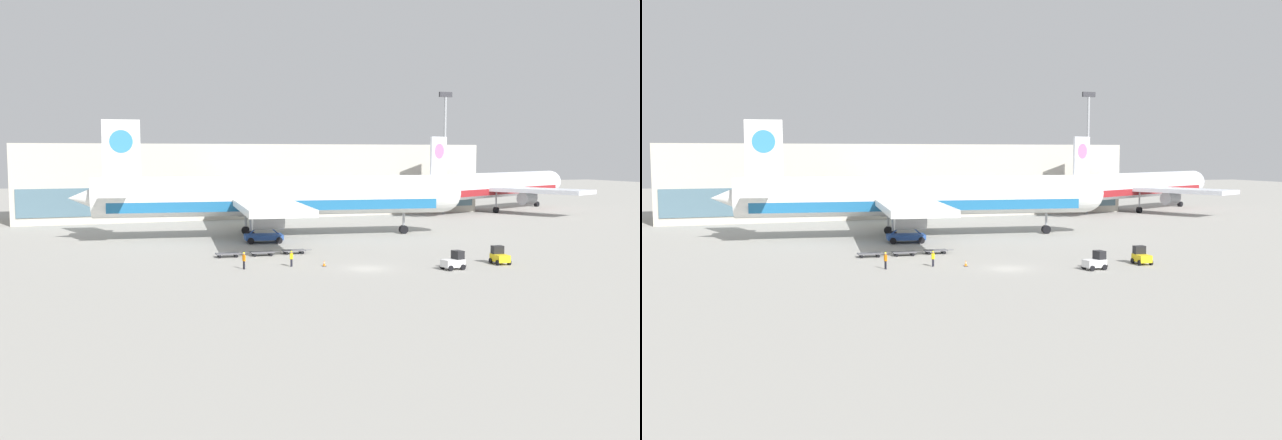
% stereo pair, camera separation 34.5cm
% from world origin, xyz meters
% --- Properties ---
extents(ground_plane, '(400.00, 400.00, 0.00)m').
position_xyz_m(ground_plane, '(0.00, 0.00, 0.00)').
color(ground_plane, '#9E9B93').
extents(terminal_building, '(90.00, 18.20, 14.00)m').
position_xyz_m(terminal_building, '(6.06, 68.86, 6.99)').
color(terminal_building, '#BCB7A8').
rests_on(terminal_building, ground_plane).
extents(light_mast, '(2.80, 0.50, 24.55)m').
position_xyz_m(light_mast, '(42.57, 58.19, 14.13)').
color(light_mast, '#9EA0A5').
rests_on(light_mast, ground_plane).
extents(airplane_main, '(57.88, 48.65, 17.00)m').
position_xyz_m(airplane_main, '(-1.70, 31.45, 5.84)').
color(airplane_main, white).
rests_on(airplane_main, ground_plane).
extents(airplane_distant, '(49.41, 42.80, 15.45)m').
position_xyz_m(airplane_distant, '(55.40, 60.24, 5.31)').
color(airplane_distant, silver).
rests_on(airplane_distant, ground_plane).
extents(scissor_lift_loader, '(5.57, 3.99, 5.23)m').
position_xyz_m(scissor_lift_loader, '(-4.52, 25.27, 2.00)').
color(scissor_lift_loader, '#284C99').
rests_on(scissor_lift_loader, ground_plane).
extents(baggage_tug_foreground, '(2.60, 1.90, 2.00)m').
position_xyz_m(baggage_tug_foreground, '(8.49, -3.64, 0.88)').
color(baggage_tug_foreground, silver).
rests_on(baggage_tug_foreground, ground_plane).
extents(baggage_tug_mid, '(1.87, 2.59, 2.00)m').
position_xyz_m(baggage_tug_mid, '(15.19, -2.05, 0.88)').
color(baggage_tug_mid, yellow).
rests_on(baggage_tug_mid, ground_plane).
extents(baggage_dolly_lead, '(3.74, 1.68, 0.48)m').
position_xyz_m(baggage_dolly_lead, '(-12.23, 13.39, 0.39)').
color(baggage_dolly_lead, '#56565B').
rests_on(baggage_dolly_lead, ground_plane).
extents(baggage_dolly_second, '(3.74, 1.68, 0.48)m').
position_xyz_m(baggage_dolly_second, '(-8.04, 13.15, 0.39)').
color(baggage_dolly_second, '#56565B').
rests_on(baggage_dolly_second, ground_plane).
extents(baggage_dolly_third, '(3.74, 1.68, 0.48)m').
position_xyz_m(baggage_dolly_third, '(-3.95, 13.43, 0.39)').
color(baggage_dolly_third, '#56565B').
rests_on(baggage_dolly_third, ground_plane).
extents(ground_crew_near, '(0.43, 0.43, 1.74)m').
position_xyz_m(ground_crew_near, '(-7.21, 4.11, 1.02)').
color(ground_crew_near, black).
rests_on(ground_crew_near, ground_plane).
extents(ground_crew_far, '(0.30, 0.56, 1.85)m').
position_xyz_m(ground_crew_far, '(-12.53, 4.09, 1.10)').
color(ground_crew_far, black).
rests_on(ground_crew_far, ground_plane).
extents(traffic_cone_near, '(0.40, 0.40, 0.67)m').
position_xyz_m(traffic_cone_near, '(-3.79, 3.06, 0.33)').
color(traffic_cone_near, black).
rests_on(traffic_cone_near, ground_plane).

